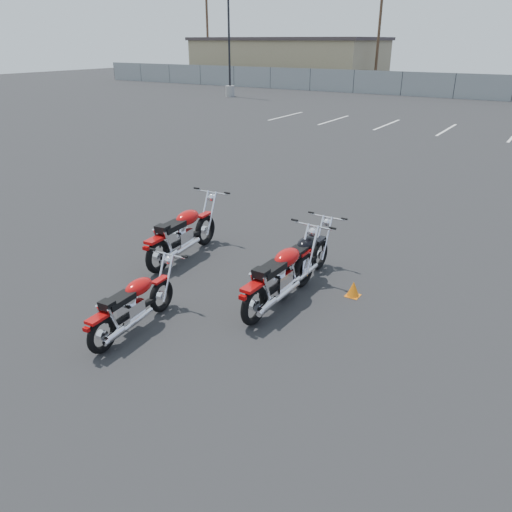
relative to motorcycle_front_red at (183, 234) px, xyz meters
The scene contains 11 objects.
ground 2.12m from the motorcycle_front_red, 29.70° to the right, with size 120.00×120.00×0.00m, color black.
motorcycle_front_red is the anchor object (origin of this frame).
motorcycle_second_black 2.55m from the motorcycle_front_red, ahead, with size 0.80×2.07×1.02m.
motorcycle_third_red 2.76m from the motorcycle_front_red, 65.47° to the right, with size 0.74×1.93×0.94m.
motorcycle_rear_red 2.67m from the motorcycle_front_red, 13.58° to the right, with size 0.88×2.26×1.11m.
training_cone_near 3.55m from the motorcycle_front_red, ahead, with size 0.23×0.23×0.27m.
light_pole_west 31.32m from the motorcycle_front_red, 123.31° to the left, with size 0.80×0.70×9.28m.
tan_building_west 45.72m from the motorcycle_front_red, 116.25° to the left, with size 18.40×10.40×4.30m.
utility_pole_a 47.50m from the motorcycle_front_red, 126.61° to the left, with size 1.80×0.24×9.00m.
utility_pole_b 40.51m from the motorcycle_front_red, 104.68° to the left, with size 1.80×0.24×9.00m.
parking_line_stripes 19.00m from the motorcycle_front_red, 92.15° to the left, with size 15.12×4.00×0.01m.
Camera 1 is at (4.37, -6.01, 4.04)m, focal length 35.00 mm.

